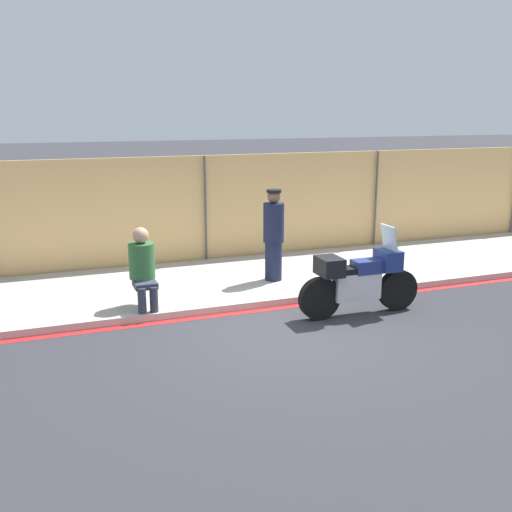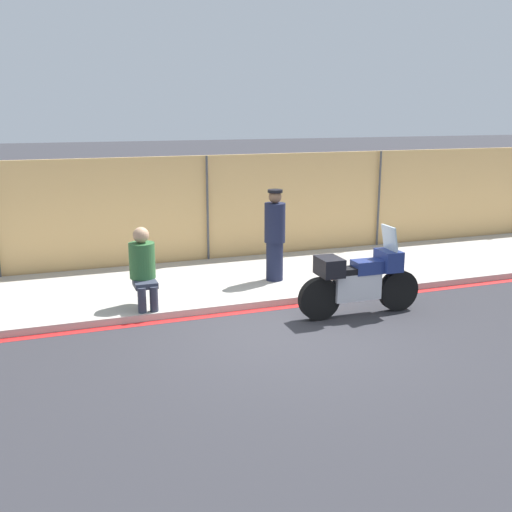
# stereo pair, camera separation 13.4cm
# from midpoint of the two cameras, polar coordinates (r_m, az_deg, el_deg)

# --- Properties ---
(ground_plane) EXTENTS (120.00, 120.00, 0.00)m
(ground_plane) POSITION_cam_midpoint_polar(r_m,az_deg,el_deg) (9.41, 2.50, -7.22)
(ground_plane) COLOR #2D2D33
(sidewalk) EXTENTS (32.01, 3.27, 0.12)m
(sidewalk) POSITION_cam_midpoint_polar(r_m,az_deg,el_deg) (11.91, -2.88, -2.37)
(sidewalk) COLOR #ADA89E
(sidewalk) RESTS_ON ground_plane
(curb_paint_stripe) EXTENTS (32.01, 0.18, 0.01)m
(curb_paint_stripe) POSITION_cam_midpoint_polar(r_m,az_deg,el_deg) (10.38, 0.07, -5.16)
(curb_paint_stripe) COLOR red
(curb_paint_stripe) RESTS_ON ground_plane
(storefront_fence) EXTENTS (30.41, 0.17, 2.41)m
(storefront_fence) POSITION_cam_midpoint_polar(r_m,az_deg,el_deg) (13.28, -5.24, 4.33)
(storefront_fence) COLOR #E5B26B
(storefront_fence) RESTS_ON ground_plane
(motorcycle) EXTENTS (2.19, 0.52, 1.50)m
(motorcycle) POSITION_cam_midpoint_polar(r_m,az_deg,el_deg) (10.13, 9.42, -2.25)
(motorcycle) COLOR black
(motorcycle) RESTS_ON ground_plane
(officer_standing) EXTENTS (0.40, 0.40, 1.77)m
(officer_standing) POSITION_cam_midpoint_polar(r_m,az_deg,el_deg) (11.53, 1.35, 2.06)
(officer_standing) COLOR #191E38
(officer_standing) RESTS_ON sidewalk
(person_seated_on_curb) EXTENTS (0.44, 0.71, 1.35)m
(person_seated_on_curb) POSITION_cam_midpoint_polar(r_m,az_deg,el_deg) (10.19, -11.13, -0.73)
(person_seated_on_curb) COLOR #2D3342
(person_seated_on_curb) RESTS_ON sidewalk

